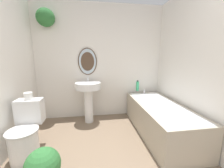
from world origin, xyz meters
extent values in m
cube|color=silver|center=(0.00, 2.48, 1.20)|extent=(2.79, 0.06, 2.40)
ellipsoid|color=#4C3828|center=(-0.28, 2.43, 1.23)|extent=(0.40, 0.02, 0.57)
ellipsoid|color=silver|center=(-0.28, 2.43, 1.23)|extent=(0.36, 0.01, 0.53)
cylinder|color=#47474C|center=(-1.02, 2.35, 2.12)|extent=(0.15, 0.15, 0.08)
sphere|color=#2D6B33|center=(-1.02, 2.35, 2.04)|extent=(0.33, 0.33, 0.33)
cube|color=silver|center=(1.36, 1.22, 1.20)|extent=(0.06, 2.57, 2.40)
cylinder|color=white|center=(-1.08, 1.19, 0.19)|extent=(0.35, 0.35, 0.39)
cylinder|color=silver|center=(-1.08, 1.19, 0.40)|extent=(0.38, 0.38, 0.02)
cube|color=white|center=(-1.08, 1.46, 0.56)|extent=(0.34, 0.20, 0.34)
cylinder|color=white|center=(-0.28, 2.16, 0.35)|extent=(0.17, 0.17, 0.70)
cylinder|color=white|center=(-0.28, 2.16, 0.76)|extent=(0.50, 0.50, 0.13)
cylinder|color=silver|center=(-0.28, 2.29, 0.88)|extent=(0.02, 0.02, 0.10)
cube|color=#B2A893|center=(0.95, 1.55, 0.26)|extent=(0.72, 1.68, 0.52)
cube|color=white|center=(0.95, 1.55, 0.50)|extent=(0.62, 1.58, 0.04)
cylinder|color=silver|center=(0.95, 2.30, 0.56)|extent=(0.04, 0.04, 0.08)
cylinder|color=#38B275|center=(0.78, 2.27, 0.70)|extent=(0.06, 0.06, 0.20)
cylinder|color=black|center=(0.78, 2.27, 0.81)|extent=(0.03, 0.03, 0.02)
sphere|color=#2D6B33|center=(-0.68, 0.67, 0.31)|extent=(0.33, 0.33, 0.33)
cylinder|color=white|center=(-1.08, 1.46, 0.78)|extent=(0.11, 0.11, 0.10)
camera|label=1|loc=(-0.20, -0.54, 1.32)|focal=22.00mm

